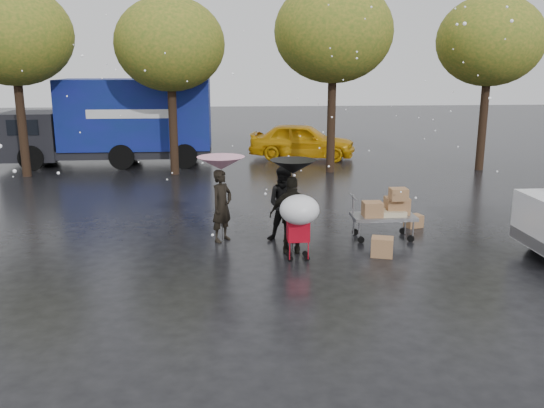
{
  "coord_description": "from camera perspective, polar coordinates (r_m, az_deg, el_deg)",
  "views": [
    {
      "loc": [
        -1.49,
        -11.87,
        4.14
      ],
      "look_at": [
        -0.48,
        1.0,
        0.97
      ],
      "focal_mm": 38.0,
      "sensor_mm": 36.0,
      "label": 1
    }
  ],
  "objects": [
    {
      "name": "vendor_cart",
      "position": [
        14.04,
        11.33,
        -0.53
      ],
      "size": [
        1.52,
        0.8,
        1.27
      ],
      "color": "slate",
      "rests_on": "ground"
    },
    {
      "name": "person_pink",
      "position": [
        13.62,
        -4.99,
        -0.18
      ],
      "size": [
        0.72,
        0.75,
        1.72
      ],
      "primitive_type": "imported",
      "rotation": [
        0.0,
        0.0,
        0.87
      ],
      "color": "black",
      "rests_on": "ground"
    },
    {
      "name": "umbrella_black",
      "position": [
        12.47,
        2.1,
        3.69
      ],
      "size": [
        1.0,
        1.0,
        2.1
      ],
      "color": "#4C4C4C",
      "rests_on": "ground"
    },
    {
      "name": "box_ground_near",
      "position": [
        12.89,
        10.86,
        -4.19
      ],
      "size": [
        0.56,
        0.5,
        0.42
      ],
      "primitive_type": "cube",
      "rotation": [
        0.0,
        0.0,
        -0.3
      ],
      "color": "olive",
      "rests_on": "ground"
    },
    {
      "name": "person_middle",
      "position": [
        13.53,
        1.34,
        -0.03
      ],
      "size": [
        1.0,
        0.85,
        1.81
      ],
      "primitive_type": "imported",
      "rotation": [
        0.0,
        0.0,
        -0.2
      ],
      "color": "black",
      "rests_on": "ground"
    },
    {
      "name": "blue_truck",
      "position": [
        24.75,
        -15.15,
        7.82
      ],
      "size": [
        8.3,
        2.6,
        3.5
      ],
      "color": "navy",
      "rests_on": "ground"
    },
    {
      "name": "box_ground_far",
      "position": [
        15.33,
        13.86,
        -1.64
      ],
      "size": [
        0.49,
        0.43,
        0.32
      ],
      "primitive_type": "cube",
      "rotation": [
        0.0,
        0.0,
        0.31
      ],
      "color": "olive",
      "rests_on": "ground"
    },
    {
      "name": "tree_row",
      "position": [
        21.91,
        -1.87,
        16.12
      ],
      "size": [
        21.6,
        4.4,
        7.12
      ],
      "color": "black",
      "rests_on": "ground"
    },
    {
      "name": "ground",
      "position": [
        12.66,
        2.54,
        -5.3
      ],
      "size": [
        90.0,
        90.0,
        0.0
      ],
      "primitive_type": "plane",
      "color": "black",
      "rests_on": "ground"
    },
    {
      "name": "yellow_taxi",
      "position": [
        25.59,
        3.02,
        6.27
      ],
      "size": [
        4.92,
        2.9,
        1.57
      ],
      "primitive_type": "imported",
      "rotation": [
        0.0,
        0.0,
        1.33
      ],
      "color": "#E19F0B",
      "rests_on": "ground"
    },
    {
      "name": "umbrella_pink",
      "position": [
        13.41,
        -5.08,
        4.04
      ],
      "size": [
        1.11,
        1.11,
        2.03
      ],
      "color": "#4C4C4C",
      "rests_on": "ground"
    },
    {
      "name": "shopping_cart",
      "position": [
        12.1,
        2.71,
        -0.93
      ],
      "size": [
        0.84,
        0.84,
        1.46
      ],
      "color": "red",
      "rests_on": "ground"
    },
    {
      "name": "person_black",
      "position": [
        12.71,
        2.05,
        -1.11
      ],
      "size": [
        1.06,
        0.54,
        1.74
      ],
      "primitive_type": "imported",
      "rotation": [
        0.0,
        0.0,
        3.02
      ],
      "color": "black",
      "rests_on": "ground"
    }
  ]
}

